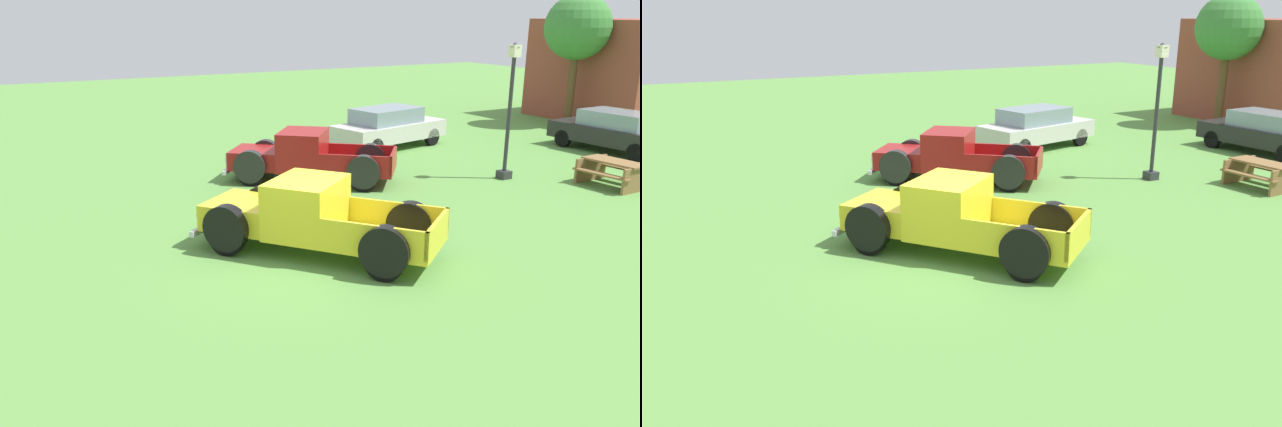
{
  "view_description": "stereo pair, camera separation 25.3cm",
  "coord_description": "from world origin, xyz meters",
  "views": [
    {
      "loc": [
        11.52,
        -5.93,
        5.07
      ],
      "look_at": [
        -0.02,
        0.49,
        0.9
      ],
      "focal_mm": 36.3,
      "sensor_mm": 36.0,
      "label": 1
    },
    {
      "loc": [
        11.64,
        -5.71,
        5.07
      ],
      "look_at": [
        -0.02,
        0.49,
        0.9
      ],
      "focal_mm": 36.3,
      "sensor_mm": 36.0,
      "label": 2
    }
  ],
  "objects": [
    {
      "name": "oak_tree_center",
      "position": [
        -8.79,
        18.37,
        4.31
      ],
      "size": [
        2.86,
        2.86,
        5.79
      ],
      "color": "brown",
      "rests_on": "ground_plane"
    },
    {
      "name": "lamp_post_near",
      "position": [
        -2.92,
        8.73,
        2.18
      ],
      "size": [
        0.36,
        0.36,
        4.16
      ],
      "color": "#2D2D33",
      "rests_on": "ground_plane"
    },
    {
      "name": "sedan_distant_a",
      "position": [
        -3.93,
        15.2,
        0.8
      ],
      "size": [
        4.6,
        2.01,
        1.52
      ],
      "color": "black",
      "rests_on": "ground_plane"
    },
    {
      "name": "ground_plane",
      "position": [
        0.0,
        0.0,
        0.0
      ],
      "size": [
        80.0,
        80.0,
        0.0
      ],
      "primitive_type": "plane",
      "color": "#5B9342"
    },
    {
      "name": "picnic_table",
      "position": [
        -0.64,
        10.92,
        0.49
      ],
      "size": [
        1.85,
        1.54,
        0.78
      ],
      "color": "olive",
      "rests_on": "ground_plane"
    },
    {
      "name": "pickup_truck_foreground",
      "position": [
        -0.33,
        0.26,
        0.77
      ],
      "size": [
        5.33,
        4.72,
        1.62
      ],
      "color": "yellow",
      "rests_on": "ground_plane"
    },
    {
      "name": "brick_pavilion",
      "position": [
        -9.25,
        21.39,
        2.33
      ],
      "size": [
        6.38,
        4.34,
        4.67
      ],
      "color": "brown",
      "rests_on": "ground_plane"
    },
    {
      "name": "pickup_truck_behind_left",
      "position": [
        -5.77,
        3.02,
        0.75
      ],
      "size": [
        4.67,
        5.06,
        1.56
      ],
      "color": "maroon",
      "rests_on": "ground_plane"
    },
    {
      "name": "sedan_distant_b",
      "position": [
        -8.69,
        8.31,
        0.8
      ],
      "size": [
        2.74,
        4.87,
        1.53
      ],
      "color": "silver",
      "rests_on": "ground_plane"
    }
  ]
}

